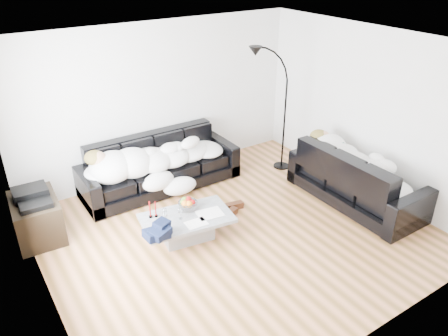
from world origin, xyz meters
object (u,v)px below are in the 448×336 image
floor_lamp (285,115)px  av_cabinet (37,218)px  coffee_table (187,227)px  wine_glass_b (165,218)px  candle_right (156,209)px  sofa_back (160,164)px  sofa_right (357,177)px  wine_glass_a (165,213)px  stereo (32,196)px  sleeper_back (161,153)px  fruit_bowl (188,203)px  candle_left (150,210)px  wine_glass_c (180,214)px  sleeper_right (359,165)px  shoes (232,210)px

floor_lamp → av_cabinet: bearing=-164.1°
coffee_table → wine_glass_b: 0.41m
candle_right → floor_lamp: size_ratio=0.12×
sofa_back → candle_right: (-0.68, -1.28, 0.04)m
sofa_right → wine_glass_a: (-2.93, 0.73, -0.01)m
stereo → av_cabinet: bearing=0.0°
wine_glass_b → av_cabinet: 1.80m
sleeper_back → fruit_bowl: sleeper_back is taller
sleeper_back → wine_glass_b: size_ratio=12.43×
candle_left → av_cabinet: 1.59m
sofa_right → wine_glass_c: 2.83m
sofa_right → fruit_bowl: (-2.56, 0.76, 0.00)m
fruit_bowl → stereo: (-1.81, 1.00, 0.22)m
sleeper_right → shoes: sleeper_right is taller
sleeper_right → shoes: bearing=66.8°
wine_glass_b → candle_left: 0.25m
coffee_table → wine_glass_c: bearing=178.3°
sleeper_right → floor_lamp: bearing=6.8°
candle_left → stereo: (-1.28, 0.92, 0.18)m
candle_left → floor_lamp: size_ratio=0.13×
candle_left → sleeper_back: bearing=57.9°
fruit_bowl → wine_glass_a: size_ratio=1.78×
sleeper_back → sleeper_right: 3.10m
sofa_right → av_cabinet: sofa_right is taller
av_cabinet → stereo: stereo is taller
sofa_back → av_cabinet: (-2.03, -0.33, -0.13)m
sofa_right → wine_glass_a: size_ratio=14.24×
wine_glass_c → shoes: (0.96, 0.18, -0.38)m
coffee_table → candle_right: bearing=147.0°
wine_glass_c → av_cabinet: size_ratio=0.18×
sleeper_right → fruit_bowl: (-2.56, 0.76, -0.21)m
candle_right → floor_lamp: floor_lamp is taller
coffee_table → candle_right: 0.51m
shoes → floor_lamp: (1.62, 0.77, 0.94)m
candle_right → wine_glass_a: bearing=-44.6°
sleeper_back → wine_glass_a: 1.46m
sleeper_right → sofa_back: bearing=48.2°
sleeper_right → wine_glass_a: sleeper_right is taller
sleeper_back → sleeper_right: size_ratio=1.19×
candle_right → shoes: bearing=-1.9°
wine_glass_a → sofa_back: bearing=66.4°
sleeper_right → coffee_table: 2.78m
av_cabinet → coffee_table: bearing=-31.0°
wine_glass_c → shoes: bearing=10.7°
sofa_back → coffee_table: sofa_back is taller
sofa_back → stereo: bearing=-170.8°
sofa_back → av_cabinet: sofa_back is taller
sofa_back → sofa_right: (2.34, -2.09, 0.01)m
coffee_table → candle_left: size_ratio=4.85×
fruit_bowl → stereo: size_ratio=0.61×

